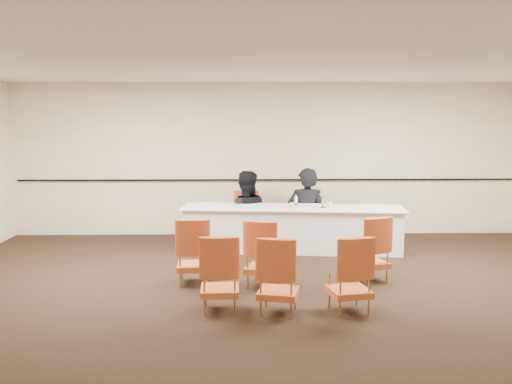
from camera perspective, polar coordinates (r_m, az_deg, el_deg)
The scene contains 20 objects.
floor at distance 7.62m, azimuth 2.30°, elevation -10.37°, with size 10.00×10.00×0.00m, color black.
ceiling at distance 7.28m, azimuth 2.43°, elevation 12.71°, with size 10.00×10.00×0.00m, color white.
wall_back at distance 11.28m, azimuth 1.09°, elevation 3.27°, with size 10.00×0.04×3.00m, color beige.
wall_rail at distance 11.27m, azimuth 1.09°, elevation 1.23°, with size 9.80×0.04×0.03m, color black.
panel_table at distance 10.05m, azimuth 3.64°, elevation -3.69°, with size 3.86×0.89×0.77m, color white, non-canonical shape.
panelist_main at distance 10.60m, azimuth 5.08°, elevation -2.85°, with size 0.72×0.47×1.97m, color black.
panelist_main_chair at distance 10.59m, azimuth 5.08°, elevation -2.63°, with size 0.50×0.50×0.95m, color #C25422, non-canonical shape.
panelist_second at distance 10.64m, azimuth -1.06°, elevation -2.70°, with size 0.88×0.68×1.81m, color black.
panelist_second_chair at distance 10.64m, azimuth -1.06°, elevation -2.55°, with size 0.50×0.50×0.95m, color #C25422, non-canonical shape.
papers at distance 9.96m, azimuth 6.25°, elevation -1.55°, with size 0.30×0.22×0.00m, color silver.
microphone at distance 9.93m, azimuth 6.68°, elevation -0.87°, with size 0.09×0.18×0.25m, color black, non-canonical shape.
water_bottle at distance 9.93m, azimuth 4.02°, elevation -0.93°, with size 0.07×0.07×0.22m, color #187985, non-canonical shape.
drinking_glass at distance 9.85m, azimuth 3.61°, elevation -1.34°, with size 0.06×0.06×0.10m, color silver.
coffee_cup at distance 9.90m, azimuth 7.38°, elevation -1.30°, with size 0.07×0.07×0.11m, color white.
aud_chair_front_left at distance 8.10m, azimuth -6.24°, elevation -5.83°, with size 0.50×0.50×0.95m, color #C25422, non-canonical shape.
aud_chair_front_mid at distance 7.92m, azimuth 0.81°, elevation -6.10°, with size 0.50×0.50×0.95m, color #C25422, non-canonical shape.
aud_chair_front_right at distance 8.34m, azimuth 11.29°, elevation -5.55°, with size 0.50×0.50×0.95m, color #C25422, non-canonical shape.
aud_chair_back_left at distance 6.98m, azimuth -3.65°, elevation -8.01°, with size 0.50×0.50×0.95m, color #C25422, non-canonical shape.
aud_chair_back_mid at distance 6.88m, azimuth 2.25°, elevation -8.24°, with size 0.50×0.50×0.95m, color #C25422, non-canonical shape.
aud_chair_back_right at distance 7.01m, azimuth 9.31°, elevation -8.03°, with size 0.50×0.50×0.95m, color #C25422, non-canonical shape.
Camera 1 is at (-0.46, -7.24, 2.35)m, focal length 40.00 mm.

